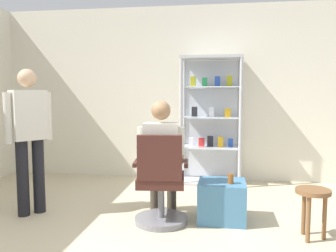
{
  "coord_description": "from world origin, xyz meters",
  "views": [
    {
      "loc": [
        0.58,
        -2.6,
        1.39
      ],
      "look_at": [
        -0.03,
        1.28,
        1.0
      ],
      "focal_mm": 37.88,
      "sensor_mm": 36.0,
      "label": 1
    }
  ],
  "objects_px": {
    "display_cabinet_main": "(211,119)",
    "tea_glass": "(231,179)",
    "office_chair": "(161,188)",
    "standing_customer": "(29,132)",
    "wooden_stool": "(313,200)",
    "storage_crate": "(222,201)",
    "seated_shopkeeper": "(162,154)"
  },
  "relations": [
    {
      "from": "display_cabinet_main",
      "to": "tea_glass",
      "type": "bearing_deg",
      "value": -80.99
    },
    {
      "from": "display_cabinet_main",
      "to": "office_chair",
      "type": "relative_size",
      "value": 1.98
    },
    {
      "from": "tea_glass",
      "to": "office_chair",
      "type": "bearing_deg",
      "value": -168.37
    },
    {
      "from": "display_cabinet_main",
      "to": "office_chair",
      "type": "height_order",
      "value": "display_cabinet_main"
    },
    {
      "from": "display_cabinet_main",
      "to": "standing_customer",
      "type": "xyz_separation_m",
      "value": [
        -1.95,
        -1.74,
        -0.03
      ]
    },
    {
      "from": "display_cabinet_main",
      "to": "wooden_stool",
      "type": "distance_m",
      "value": 2.29
    },
    {
      "from": "storage_crate",
      "to": "office_chair",
      "type": "bearing_deg",
      "value": -160.58
    },
    {
      "from": "standing_customer",
      "to": "seated_shopkeeper",
      "type": "bearing_deg",
      "value": 2.43
    },
    {
      "from": "office_chair",
      "to": "standing_customer",
      "type": "height_order",
      "value": "standing_customer"
    },
    {
      "from": "office_chair",
      "to": "seated_shopkeeper",
      "type": "xyz_separation_m",
      "value": [
        -0.02,
        0.16,
        0.32
      ]
    },
    {
      "from": "office_chair",
      "to": "storage_crate",
      "type": "relative_size",
      "value": 1.92
    },
    {
      "from": "tea_glass",
      "to": "standing_customer",
      "type": "relative_size",
      "value": 0.06
    },
    {
      "from": "seated_shopkeeper",
      "to": "office_chair",
      "type": "bearing_deg",
      "value": -83.75
    },
    {
      "from": "standing_customer",
      "to": "wooden_stool",
      "type": "xyz_separation_m",
      "value": [
        2.97,
        -0.23,
        -0.56
      ]
    },
    {
      "from": "seated_shopkeeper",
      "to": "standing_customer",
      "type": "bearing_deg",
      "value": -177.57
    },
    {
      "from": "seated_shopkeeper",
      "to": "storage_crate",
      "type": "height_order",
      "value": "seated_shopkeeper"
    },
    {
      "from": "wooden_stool",
      "to": "storage_crate",
      "type": "bearing_deg",
      "value": 157.13
    },
    {
      "from": "tea_glass",
      "to": "display_cabinet_main",
      "type": "bearing_deg",
      "value": 99.01
    },
    {
      "from": "office_chair",
      "to": "wooden_stool",
      "type": "relative_size",
      "value": 2.01
    },
    {
      "from": "tea_glass",
      "to": "wooden_stool",
      "type": "relative_size",
      "value": 0.22
    },
    {
      "from": "wooden_stool",
      "to": "seated_shopkeeper",
      "type": "bearing_deg",
      "value": 168.71
    },
    {
      "from": "wooden_stool",
      "to": "standing_customer",
      "type": "bearing_deg",
      "value": 175.51
    },
    {
      "from": "storage_crate",
      "to": "standing_customer",
      "type": "xyz_separation_m",
      "value": [
        -2.13,
        -0.12,
        0.72
      ]
    },
    {
      "from": "office_chair",
      "to": "wooden_stool",
      "type": "bearing_deg",
      "value": -5.22
    },
    {
      "from": "standing_customer",
      "to": "wooden_stool",
      "type": "relative_size",
      "value": 3.41
    },
    {
      "from": "seated_shopkeeper",
      "to": "tea_glass",
      "type": "xyz_separation_m",
      "value": [
        0.73,
        -0.02,
        -0.23
      ]
    },
    {
      "from": "display_cabinet_main",
      "to": "seated_shopkeeper",
      "type": "bearing_deg",
      "value": -105.53
    },
    {
      "from": "office_chair",
      "to": "seated_shopkeeper",
      "type": "height_order",
      "value": "seated_shopkeeper"
    },
    {
      "from": "seated_shopkeeper",
      "to": "standing_customer",
      "type": "xyz_separation_m",
      "value": [
        -1.49,
        -0.06,
        0.22
      ]
    },
    {
      "from": "wooden_stool",
      "to": "tea_glass",
      "type": "bearing_deg",
      "value": 159.5
    },
    {
      "from": "storage_crate",
      "to": "tea_glass",
      "type": "xyz_separation_m",
      "value": [
        0.09,
        -0.07,
        0.26
      ]
    },
    {
      "from": "office_chair",
      "to": "storage_crate",
      "type": "bearing_deg",
      "value": 19.42
    }
  ]
}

